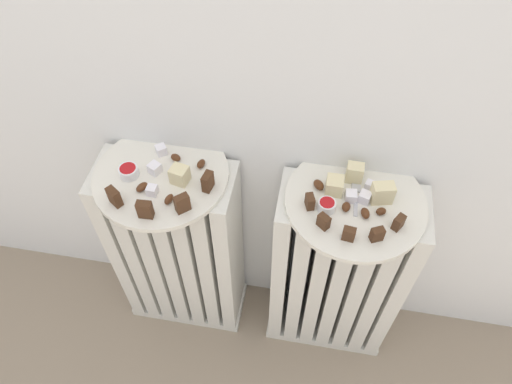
% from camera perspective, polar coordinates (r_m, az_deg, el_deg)
% --- Properties ---
extents(radiator_left, '(0.35, 0.16, 0.64)m').
position_cam_1_polar(radiator_left, '(1.36, -9.23, -7.07)').
color(radiator_left, silver).
rests_on(radiator_left, ground_plane).
extents(radiator_right, '(0.35, 0.16, 0.64)m').
position_cam_1_polar(radiator_right, '(1.32, 9.57, -9.87)').
color(radiator_right, silver).
rests_on(radiator_right, ground_plane).
extents(plate_left, '(0.31, 0.31, 0.01)m').
position_cam_1_polar(plate_left, '(1.10, -11.38, 2.00)').
color(plate_left, silver).
rests_on(plate_left, radiator_left).
extents(plate_right, '(0.31, 0.31, 0.01)m').
position_cam_1_polar(plate_right, '(1.05, 11.89, -1.14)').
color(plate_right, silver).
rests_on(plate_right, radiator_right).
extents(dark_cake_slice_left_0, '(0.04, 0.03, 0.04)m').
position_cam_1_polar(dark_cake_slice_left_0, '(1.05, -16.71, -0.56)').
color(dark_cake_slice_left_0, '#472B19').
rests_on(dark_cake_slice_left_0, plate_left).
extents(dark_cake_slice_left_1, '(0.03, 0.02, 0.04)m').
position_cam_1_polar(dark_cake_slice_left_1, '(1.01, -13.25, -2.08)').
color(dark_cake_slice_left_1, '#472B19').
rests_on(dark_cake_slice_left_1, plate_left).
extents(dark_cake_slice_left_2, '(0.03, 0.03, 0.04)m').
position_cam_1_polar(dark_cake_slice_left_2, '(1.00, -8.89, -1.36)').
color(dark_cake_slice_left_2, '#472B19').
rests_on(dark_cake_slice_left_2, plate_left).
extents(dark_cake_slice_left_3, '(0.02, 0.03, 0.04)m').
position_cam_1_polar(dark_cake_slice_left_3, '(1.03, -5.84, 1.25)').
color(dark_cake_slice_left_3, '#472B19').
rests_on(dark_cake_slice_left_3, plate_left).
extents(marble_cake_slice_left_0, '(0.04, 0.04, 0.04)m').
position_cam_1_polar(marble_cake_slice_left_0, '(1.06, -9.19, 2.04)').
color(marble_cake_slice_left_0, beige).
rests_on(marble_cake_slice_left_0, plate_left).
extents(turkish_delight_left_0, '(0.03, 0.03, 0.02)m').
position_cam_1_polar(turkish_delight_left_0, '(1.09, -12.11, 2.80)').
color(turkish_delight_left_0, white).
rests_on(turkish_delight_left_0, plate_left).
extents(turkish_delight_left_1, '(0.02, 0.02, 0.02)m').
position_cam_1_polar(turkish_delight_left_1, '(1.05, -12.42, 0.19)').
color(turkish_delight_left_1, white).
rests_on(turkish_delight_left_1, plate_left).
extents(turkish_delight_left_2, '(0.03, 0.03, 0.02)m').
position_cam_1_polar(turkish_delight_left_2, '(1.13, -11.36, 4.99)').
color(turkish_delight_left_2, white).
rests_on(turkish_delight_left_2, plate_left).
extents(medjool_date_left_0, '(0.03, 0.03, 0.02)m').
position_cam_1_polar(medjool_date_left_0, '(1.07, -13.60, 0.58)').
color(medjool_date_left_0, '#4C2814').
rests_on(medjool_date_left_0, plate_left).
extents(medjool_date_left_1, '(0.02, 0.03, 0.02)m').
position_cam_1_polar(medjool_date_left_1, '(1.09, -6.64, 3.40)').
color(medjool_date_left_1, '#4C2814').
rests_on(medjool_date_left_1, plate_left).
extents(medjool_date_left_2, '(0.02, 0.03, 0.02)m').
position_cam_1_polar(medjool_date_left_2, '(1.03, -10.46, -0.86)').
color(medjool_date_left_2, '#4C2814').
rests_on(medjool_date_left_2, plate_left).
extents(medjool_date_left_3, '(0.03, 0.03, 0.02)m').
position_cam_1_polar(medjool_date_left_3, '(1.11, -9.66, 4.11)').
color(medjool_date_left_3, '#4C2814').
rests_on(medjool_date_left_3, plate_left).
extents(jam_bowl_left, '(0.04, 0.04, 0.02)m').
position_cam_1_polar(jam_bowl_left, '(1.10, -15.11, 2.44)').
color(jam_bowl_left, white).
rests_on(jam_bowl_left, plate_left).
extents(dark_cake_slice_right_0, '(0.02, 0.03, 0.03)m').
position_cam_1_polar(dark_cake_slice_right_0, '(1.01, 6.52, -1.16)').
color(dark_cake_slice_right_0, '#472B19').
rests_on(dark_cake_slice_right_0, plate_right).
extents(dark_cake_slice_right_1, '(0.03, 0.03, 0.03)m').
position_cam_1_polar(dark_cake_slice_right_1, '(0.98, 8.15, -3.53)').
color(dark_cake_slice_right_1, '#472B19').
rests_on(dark_cake_slice_right_1, plate_right).
extents(dark_cake_slice_right_2, '(0.03, 0.02, 0.03)m').
position_cam_1_polar(dark_cake_slice_right_2, '(0.97, 11.12, -4.99)').
color(dark_cake_slice_right_2, '#472B19').
rests_on(dark_cake_slice_right_2, plate_right).
extents(dark_cake_slice_right_3, '(0.03, 0.03, 0.03)m').
position_cam_1_polar(dark_cake_slice_right_3, '(0.98, 14.40, -4.97)').
color(dark_cake_slice_right_3, '#472B19').
rests_on(dark_cake_slice_right_3, plate_right).
extents(dark_cake_slice_right_4, '(0.03, 0.03, 0.03)m').
position_cam_1_polar(dark_cake_slice_right_4, '(1.01, 16.82, -3.54)').
color(dark_cake_slice_right_4, '#472B19').
rests_on(dark_cake_slice_right_4, plate_right).
extents(marble_cake_slice_right_0, '(0.04, 0.03, 0.04)m').
position_cam_1_polar(marble_cake_slice_right_0, '(1.07, 11.81, 2.28)').
color(marble_cake_slice_right_0, beige).
rests_on(marble_cake_slice_right_0, plate_right).
extents(marble_cake_slice_right_1, '(0.05, 0.04, 0.05)m').
position_cam_1_polar(marble_cake_slice_right_1, '(1.04, 14.99, -0.13)').
color(marble_cake_slice_right_1, beige).
rests_on(marble_cake_slice_right_1, plate_right).
extents(marble_cake_slice_right_2, '(0.04, 0.04, 0.04)m').
position_cam_1_polar(marble_cake_slice_right_2, '(1.04, 9.45, 0.77)').
color(marble_cake_slice_right_2, beige).
rests_on(marble_cake_slice_right_2, plate_right).
extents(turkish_delight_right_0, '(0.03, 0.03, 0.02)m').
position_cam_1_polar(turkish_delight_right_0, '(1.04, 12.98, -0.63)').
color(turkish_delight_right_0, white).
rests_on(turkish_delight_right_0, plate_right).
extents(turkish_delight_right_1, '(0.03, 0.03, 0.02)m').
position_cam_1_polar(turkish_delight_right_1, '(1.04, 11.36, -0.52)').
color(turkish_delight_right_1, white).
rests_on(turkish_delight_right_1, plate_right).
extents(turkish_delight_right_2, '(0.02, 0.02, 0.02)m').
position_cam_1_polar(turkish_delight_right_2, '(1.07, 13.54, 0.80)').
color(turkish_delight_right_2, white).
rests_on(turkish_delight_right_2, plate_right).
extents(medjool_date_right_0, '(0.03, 0.04, 0.02)m').
position_cam_1_polar(medjool_date_right_0, '(1.05, 7.57, 0.86)').
color(medjool_date_right_0, '#4C2814').
rests_on(medjool_date_right_0, plate_right).
extents(medjool_date_right_1, '(0.03, 0.03, 0.02)m').
position_cam_1_polar(medjool_date_right_1, '(1.02, 13.03, -2.51)').
color(medjool_date_right_1, '#4C2814').
rests_on(medjool_date_right_1, plate_right).
extents(medjool_date_right_2, '(0.03, 0.02, 0.02)m').
position_cam_1_polar(medjool_date_right_2, '(1.03, 14.84, -2.27)').
color(medjool_date_right_2, '#4C2814').
rests_on(medjool_date_right_2, plate_right).
extents(medjool_date_right_3, '(0.02, 0.03, 0.02)m').
position_cam_1_polar(medjool_date_right_3, '(1.02, 10.81, -1.77)').
color(medjool_date_right_3, '#4C2814').
rests_on(medjool_date_right_3, plate_right).
extents(jam_bowl_right, '(0.04, 0.04, 0.02)m').
position_cam_1_polar(jam_bowl_right, '(1.01, 8.52, -1.59)').
color(jam_bowl_right, white).
rests_on(jam_bowl_right, plate_right).
extents(fork, '(0.02, 0.09, 0.00)m').
position_cam_1_polar(fork, '(1.05, 11.95, -0.57)').
color(fork, '#B7B7BC').
rests_on(fork, plate_right).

